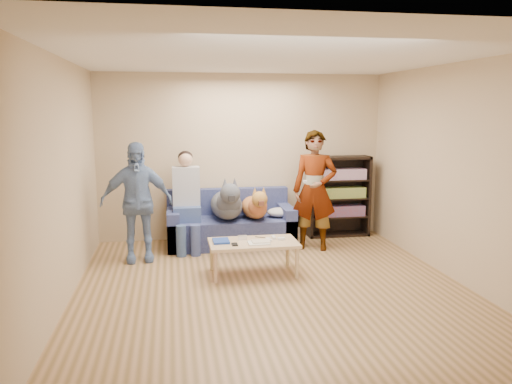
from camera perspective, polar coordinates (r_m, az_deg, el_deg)
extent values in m
plane|color=brown|center=(5.81, 2.04, -11.25)|extent=(5.00, 5.00, 0.00)
plane|color=white|center=(5.46, 2.21, 15.21)|extent=(5.00, 5.00, 0.00)
plane|color=tan|center=(7.93, -1.59, 4.03)|extent=(4.50, 0.00, 4.50)
plane|color=tan|center=(3.12, 11.61, -4.74)|extent=(4.50, 0.00, 4.50)
plane|color=tan|center=(5.48, -21.55, 0.91)|extent=(0.00, 5.00, 5.00)
plane|color=tan|center=(6.34, 22.47, 1.92)|extent=(0.00, 5.00, 5.00)
ellipsoid|color=#B9B9BE|center=(7.63, 2.72, -2.31)|extent=(0.39, 0.33, 0.13)
imported|color=gray|center=(7.33, 6.71, 0.18)|extent=(0.75, 0.62, 1.75)
imported|color=#7DA4C8|center=(6.91, -13.49, -1.13)|extent=(0.98, 0.48, 1.63)
cube|color=silver|center=(7.06, 5.63, 1.19)|extent=(0.04, 0.12, 0.03)
cube|color=#1B3995|center=(6.24, -4.02, -5.60)|extent=(0.20, 0.26, 0.03)
cube|color=white|center=(6.16, 0.31, -5.83)|extent=(0.26, 0.20, 0.02)
cube|color=beige|center=(6.18, 0.55, -5.65)|extent=(0.22, 0.17, 0.01)
cube|color=silver|center=(6.34, -1.56, -5.23)|extent=(0.11, 0.06, 0.05)
cube|color=silver|center=(6.39, 2.03, -5.20)|extent=(0.04, 0.13, 0.03)
cube|color=white|center=(6.33, 2.89, -5.35)|extent=(0.09, 0.06, 0.03)
cylinder|color=silver|center=(6.26, 1.54, -5.56)|extent=(0.07, 0.07, 0.02)
cylinder|color=silver|center=(6.34, 1.40, -5.37)|extent=(0.07, 0.07, 0.02)
cylinder|color=#C65B1B|center=(6.09, -0.25, -6.04)|extent=(0.13, 0.06, 0.01)
cylinder|color=black|center=(6.44, 0.49, -5.18)|extent=(0.13, 0.08, 0.01)
cube|color=black|center=(6.10, -2.45, -6.00)|extent=(0.07, 0.12, 0.02)
cube|color=#515B93|center=(7.64, -2.94, -4.49)|extent=(1.90, 0.85, 0.42)
cube|color=#515B93|center=(7.88, -3.25, -1.01)|extent=(1.90, 0.18, 0.40)
cube|color=#515B93|center=(7.57, -9.43, -4.12)|extent=(0.18, 0.85, 0.58)
cube|color=#515B93|center=(7.77, 3.38, -3.66)|extent=(0.18, 0.85, 0.58)
cube|color=#455C99|center=(7.44, -7.90, -2.42)|extent=(0.40, 0.38, 0.22)
cylinder|color=#3C5B85|center=(7.11, -8.54, -5.66)|extent=(0.14, 0.14, 0.47)
cylinder|color=#435793|center=(7.11, -6.92, -5.61)|extent=(0.14, 0.14, 0.47)
cube|color=#BDBDC2|center=(7.47, -8.00, 0.67)|extent=(0.40, 0.24, 0.58)
sphere|color=tan|center=(7.42, -8.07, 3.72)|extent=(0.21, 0.21, 0.21)
ellipsoid|color=black|center=(7.45, -8.08, 3.97)|extent=(0.22, 0.22, 0.19)
ellipsoid|color=#4E5259|center=(7.52, -3.41, -1.49)|extent=(0.47, 0.98, 0.41)
sphere|color=#4F515A|center=(7.19, -3.13, -1.23)|extent=(0.35, 0.35, 0.35)
sphere|color=#4C4F56|center=(6.99, -2.97, -0.17)|extent=(0.29, 0.29, 0.29)
cube|color=black|center=(6.87, -2.84, -0.68)|extent=(0.09, 0.14, 0.08)
cone|color=#53555E|center=(6.98, -3.57, 1.06)|extent=(0.09, 0.09, 0.14)
cone|color=#4E4F58|center=(6.99, -2.45, 1.09)|extent=(0.09, 0.09, 0.14)
cylinder|color=#51555C|center=(7.94, -3.74, -1.20)|extent=(0.05, 0.32, 0.19)
ellipsoid|color=#AC6834|center=(7.55, -0.21, -1.75)|extent=(0.37, 0.78, 0.32)
sphere|color=#C46F3C|center=(7.25, 0.19, -1.62)|extent=(0.28, 0.28, 0.28)
sphere|color=#BA8438|center=(7.07, 0.41, -0.84)|extent=(0.23, 0.23, 0.23)
cube|color=#592D1E|center=(6.96, 0.58, -1.27)|extent=(0.07, 0.11, 0.06)
cone|color=#AD7234|center=(7.06, -0.13, 0.13)|extent=(0.07, 0.07, 0.11)
cone|color=#A57132|center=(7.08, 0.88, 0.16)|extent=(0.07, 0.07, 0.11)
cylinder|color=#AE7635|center=(7.94, -0.67, -1.44)|extent=(0.04, 0.25, 0.15)
cube|color=tan|center=(6.25, -0.31, -5.86)|extent=(1.10, 0.60, 0.04)
cylinder|color=tan|center=(6.02, -4.67, -8.60)|extent=(0.05, 0.05, 0.38)
cylinder|color=tan|center=(6.18, 4.71, -8.11)|extent=(0.05, 0.05, 0.38)
cylinder|color=tan|center=(6.49, -5.06, -7.24)|extent=(0.05, 0.05, 0.38)
cylinder|color=#CFBA7F|center=(6.64, 3.63, -6.84)|extent=(0.05, 0.05, 0.38)
cube|color=black|center=(8.06, 6.16, -0.59)|extent=(0.04, 0.34, 1.30)
cube|color=black|center=(8.38, 12.49, -0.39)|extent=(0.04, 0.34, 1.30)
cube|color=black|center=(8.12, 9.51, 3.89)|extent=(1.00, 0.34, 0.04)
cube|color=black|center=(8.34, 9.27, -4.76)|extent=(1.00, 0.34, 0.04)
cube|color=black|center=(8.36, 9.03, -0.30)|extent=(1.00, 0.02, 1.30)
cube|color=black|center=(8.27, 9.32, -2.74)|extent=(0.94, 0.32, 0.03)
cube|color=black|center=(8.21, 9.38, -0.70)|extent=(0.94, 0.32, 0.02)
cube|color=black|center=(8.17, 9.44, 1.38)|extent=(0.94, 0.32, 0.02)
cube|color=#B23333|center=(8.23, 9.39, -2.11)|extent=(0.84, 0.24, 0.17)
cube|color=gold|center=(8.18, 9.44, -0.05)|extent=(0.84, 0.24, 0.17)
cube|color=#994C99|center=(8.13, 9.50, 2.04)|extent=(0.84, 0.24, 0.17)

